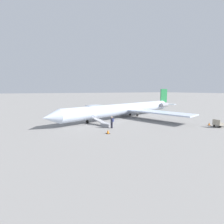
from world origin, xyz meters
The scene contains 7 objects.
ground_plane centered at (0.00, 0.00, 0.00)m, with size 600.00×600.00×0.00m, color gray.
airplane_main centered at (-0.87, -0.26, 1.74)m, with size 33.49×26.46×5.85m.
boarding_stairs centered at (7.28, 5.99, 0.35)m, with size 2.13×4.13×1.53m.
passenger centered at (7.02, 7.82, 1.00)m, with size 0.42×0.56×1.74m.
luggage_cart centered at (-7.83, 14.65, 0.46)m, with size 2.24×1.19×1.22m.
traffic_cone_near_stairs centered at (8.99, 10.49, 0.25)m, with size 0.49×0.49×0.54m.
traffic_cone_near_cart centered at (-7.56, 13.19, 0.22)m, with size 0.45×0.45×0.49m.
Camera 1 is at (18.65, 30.19, 5.57)m, focal length 28.00 mm.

